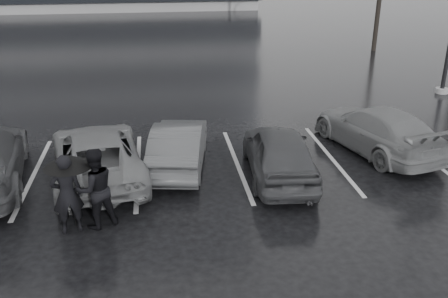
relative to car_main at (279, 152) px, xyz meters
The scene contains 9 objects.
ground 2.31m from the car_main, 135.50° to the right, with size 160.00×160.00×0.00m, color black.
car_main is the anchor object (origin of this frame).
car_west_a 2.80m from the car_main, 158.78° to the left, with size 1.36×3.89×1.28m, color #28292B.
car_west_b 4.83m from the car_main, behind, with size 2.22×4.80×1.34m, color #4C4D4F.
car_east 3.58m from the car_main, 22.11° to the left, with size 1.89×4.65×1.35m, color #4C4D4F.
pedestrian_left 5.56m from the car_main, 157.88° to the right, with size 0.66×0.43×1.82m, color black.
pedestrian_right 4.97m from the car_main, 157.12° to the right, with size 0.90×0.70×1.85m, color black.
umbrella 5.50m from the car_main, 159.43° to the right, with size 1.04×1.04×1.76m.
stall_stripes 2.65m from the car_main, 158.09° to the left, with size 19.72×5.00×0.00m.
Camera 1 is at (-1.57, -10.30, 5.88)m, focal length 40.00 mm.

